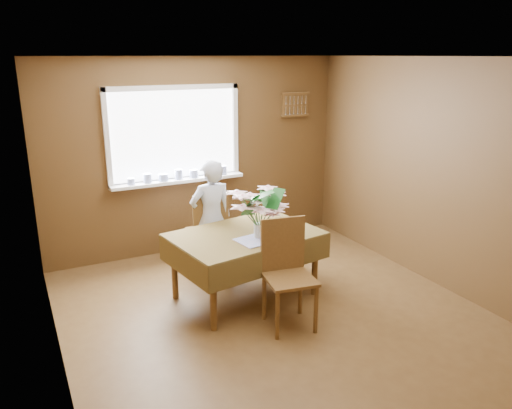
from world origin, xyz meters
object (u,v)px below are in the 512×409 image
dining_table (245,241)px  seated_woman (211,219)px  chair_near (287,269)px  flower_bouquet (259,207)px  chair_far (208,229)px

dining_table → seated_woman: seated_woman is taller
dining_table → chair_near: chair_near is taller
dining_table → seated_woman: size_ratio=1.17×
chair_near → flower_bouquet: (-0.04, 0.49, 0.49)m
dining_table → flower_bouquet: size_ratio=2.82×
seated_woman → dining_table: bearing=99.5°
dining_table → seated_woman: bearing=90.0°
chair_near → flower_bouquet: flower_bouquet is taller
dining_table → seated_woman: 0.69m
seated_woman → chair_far: bearing=-93.3°
dining_table → chair_near: 0.68m
dining_table → chair_far: bearing=88.0°
chair_far → chair_near: chair_near is taller
chair_near → chair_far: bearing=107.9°
chair_far → chair_near: (0.22, -1.46, 0.02)m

